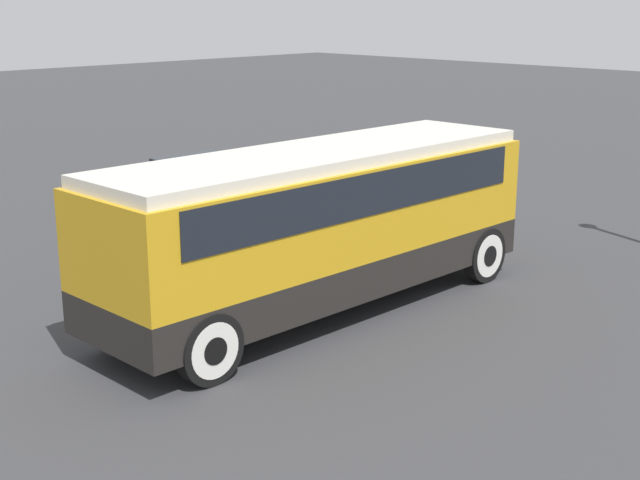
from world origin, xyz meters
name	(u,v)px	position (x,y,z in m)	size (l,w,h in m)	color
ground_plane	(320,311)	(0.00, 0.00, 0.00)	(120.00, 120.00, 0.00)	#38383A
tour_bus	(324,214)	(0.10, 0.00, 1.91)	(9.45, 2.64, 3.15)	black
parked_car_near	(201,181)	(4.03, 8.85, 0.70)	(4.25, 1.82, 1.43)	navy
parked_car_mid	(329,197)	(5.13, 4.77, 0.71)	(4.51, 1.82, 1.44)	#2D5638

